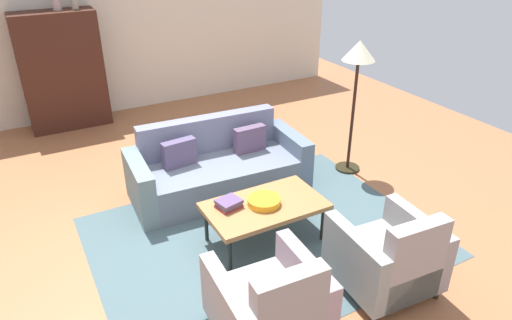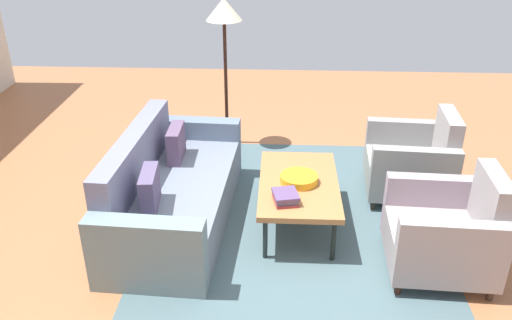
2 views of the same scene
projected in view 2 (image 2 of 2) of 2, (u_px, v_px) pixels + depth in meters
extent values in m
plane|color=#A5663F|center=(250.00, 261.00, 4.38)|extent=(10.64, 10.64, 0.00)
cube|color=#475F64|center=(292.00, 223.00, 4.88)|extent=(3.40, 2.60, 0.01)
cube|color=slate|center=(178.00, 201.00, 4.83)|extent=(1.79, 0.99, 0.42)
cube|color=slate|center=(137.00, 178.00, 4.77)|extent=(1.75, 0.27, 0.86)
cube|color=slate|center=(198.00, 146.00, 5.64)|extent=(0.23, 0.91, 0.62)
cube|color=slate|center=(147.00, 256.00, 3.94)|extent=(0.23, 0.91, 0.62)
cube|color=#5E4964|center=(176.00, 143.00, 5.08)|extent=(0.40, 0.13, 0.32)
cube|color=#564B6C|center=(150.00, 190.00, 4.28)|extent=(0.41, 0.16, 0.32)
cylinder|color=#1E2827|center=(265.00, 238.00, 4.33)|extent=(0.04, 0.04, 0.39)
cylinder|color=black|center=(269.00, 177.00, 5.28)|extent=(0.04, 0.04, 0.39)
cylinder|color=black|center=(334.00, 240.00, 4.31)|extent=(0.04, 0.04, 0.39)
cylinder|color=black|center=(325.00, 178.00, 5.25)|extent=(0.04, 0.04, 0.39)
cube|color=#A26D3D|center=(299.00, 184.00, 4.69)|extent=(1.20, 0.70, 0.05)
cylinder|color=#371E16|center=(398.00, 288.00, 4.00)|extent=(0.05, 0.05, 0.10)
cylinder|color=black|center=(387.00, 236.00, 4.61)|extent=(0.05, 0.05, 0.10)
cylinder|color=#3B2D22|center=(490.00, 294.00, 3.94)|extent=(0.05, 0.05, 0.10)
cylinder|color=#362A15|center=(467.00, 241.00, 4.55)|extent=(0.05, 0.05, 0.10)
cube|color=gray|center=(438.00, 243.00, 4.19)|extent=(0.60, 0.83, 0.30)
cube|color=gray|center=(487.00, 220.00, 4.05)|extent=(0.57, 0.17, 0.78)
cube|color=#999192|center=(451.00, 256.00, 3.82)|extent=(0.16, 0.80, 0.56)
cube|color=#9B8895|center=(432.00, 206.00, 4.43)|extent=(0.16, 0.80, 0.56)
cylinder|color=#2A2921|center=(373.00, 204.00, 5.08)|extent=(0.05, 0.05, 0.10)
cylinder|color=#372422|center=(368.00, 171.00, 5.68)|extent=(0.05, 0.05, 0.10)
cylinder|color=#362519|center=(446.00, 209.00, 5.01)|extent=(0.05, 0.05, 0.10)
cylinder|color=#2F2311|center=(433.00, 175.00, 5.61)|extent=(0.05, 0.05, 0.10)
cube|color=gray|center=(407.00, 172.00, 5.25)|extent=(0.61, 0.84, 0.30)
cube|color=#999292|center=(445.00, 152.00, 5.11)|extent=(0.57, 0.18, 0.78)
cube|color=gray|center=(414.00, 176.00, 4.89)|extent=(0.17, 0.81, 0.56)
cube|color=gray|center=(404.00, 145.00, 5.50)|extent=(0.17, 0.81, 0.56)
cylinder|color=orange|center=(299.00, 179.00, 4.66)|extent=(0.33, 0.33, 0.07)
cube|color=maroon|center=(285.00, 200.00, 4.38)|extent=(0.27, 0.23, 0.02)
cube|color=#4F4C65|center=(285.00, 197.00, 4.37)|extent=(0.24, 0.21, 0.03)
cube|color=#5A426C|center=(286.00, 194.00, 4.35)|extent=(0.26, 0.24, 0.03)
cylinder|color=black|center=(227.00, 141.00, 6.47)|extent=(0.32, 0.32, 0.03)
cylinder|color=black|center=(226.00, 83.00, 6.13)|extent=(0.04, 0.04, 1.45)
cone|color=beige|center=(224.00, 9.00, 5.75)|extent=(0.40, 0.40, 0.24)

